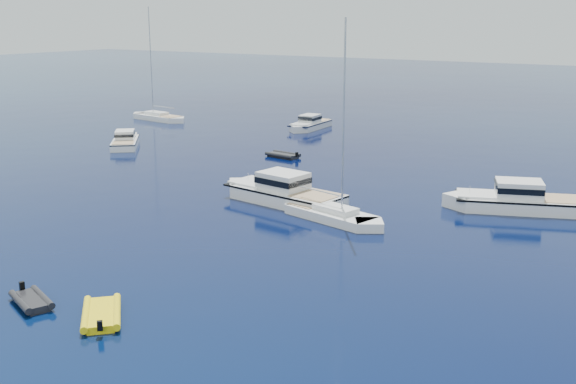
# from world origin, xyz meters

# --- Properties ---
(motor_cruiser_centre) EXTENTS (11.91, 5.11, 3.03)m
(motor_cruiser_centre) POSITION_xyz_m (-3.19, 30.91, 0.00)
(motor_cruiser_centre) COLOR silver
(motor_cruiser_centre) RESTS_ON ground
(motor_cruiser_far_l) EXTENTS (7.51, 8.19, 2.24)m
(motor_cruiser_far_l) POSITION_xyz_m (-30.51, 41.67, 0.00)
(motor_cruiser_far_l) COLOR white
(motor_cruiser_far_l) RESTS_ON ground
(motor_cruiser_distant) EXTENTS (11.39, 7.01, 2.87)m
(motor_cruiser_distant) POSITION_xyz_m (12.61, 38.19, 0.00)
(motor_cruiser_distant) COLOR silver
(motor_cruiser_distant) RESTS_ON ground
(motor_cruiser_horizon) EXTENTS (3.23, 8.88, 2.29)m
(motor_cruiser_horizon) POSITION_xyz_m (-19.50, 62.61, 0.00)
(motor_cruiser_horizon) COLOR silver
(motor_cruiser_horizon) RESTS_ON ground
(sailboat_centre) EXTENTS (10.08, 4.72, 14.35)m
(sailboat_centre) POSITION_xyz_m (2.39, 28.85, 0.00)
(sailboat_centre) COLOR silver
(sailboat_centre) RESTS_ON ground
(sailboat_far_l) EXTENTS (10.89, 4.14, 15.61)m
(sailboat_far_l) POSITION_xyz_m (-40.88, 58.20, 0.00)
(sailboat_far_l) COLOR white
(sailboat_far_l) RESTS_ON ground
(tender_yellow) EXTENTS (4.31, 4.29, 0.95)m
(tender_yellow) POSITION_xyz_m (1.24, 8.49, 0.00)
(tender_yellow) COLOR yellow
(tender_yellow) RESTS_ON ground
(tender_grey_near) EXTENTS (3.45, 2.70, 0.95)m
(tender_grey_near) POSITION_xyz_m (-2.87, 7.74, 0.00)
(tender_grey_near) COLOR black
(tender_grey_near) RESTS_ON ground
(tender_grey_far) EXTENTS (3.80, 2.37, 0.95)m
(tender_grey_far) POSITION_xyz_m (-12.51, 45.63, 0.00)
(tender_grey_far) COLOR black
(tender_grey_far) RESTS_ON ground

